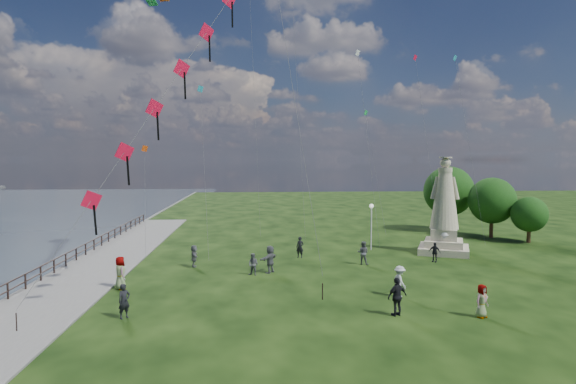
{
  "coord_description": "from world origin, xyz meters",
  "views": [
    {
      "loc": [
        -3.21,
        -22.25,
        7.54
      ],
      "look_at": [
        -1.0,
        8.0,
        5.5
      ],
      "focal_mm": 30.0,
      "sensor_mm": 36.0,
      "label": 1
    }
  ],
  "objects": [
    {
      "name": "red_kite_train",
      "position": [
        -7.92,
        4.61,
        11.06
      ],
      "size": [
        9.36,
        9.35,
        17.85
      ],
      "color": "black",
      "rests_on": "ground"
    },
    {
      "name": "person_3",
      "position": [
        3.72,
        0.12,
        0.93
      ],
      "size": [
        1.22,
        0.93,
        1.87
      ],
      "primitive_type": "imported",
      "rotation": [
        0.0,
        0.0,
        3.53
      ],
      "color": "black",
      "rests_on": "ground"
    },
    {
      "name": "tree_row",
      "position": [
        18.79,
        24.52,
        3.81
      ],
      "size": [
        8.62,
        11.78,
        6.84
      ],
      "color": "#382314",
      "rests_on": "ground"
    },
    {
      "name": "person_4",
      "position": [
        7.67,
        -0.43,
        0.8
      ],
      "size": [
        0.92,
        0.81,
        1.6
      ],
      "primitive_type": "imported",
      "rotation": [
        0.0,
        0.0,
        0.53
      ],
      "color": "#595960",
      "rests_on": "ground"
    },
    {
      "name": "person_6",
      "position": [
        0.38,
        14.22,
        0.81
      ],
      "size": [
        0.7,
        0.6,
        1.62
      ],
      "primitive_type": "imported",
      "rotation": [
        0.0,
        0.0,
        -0.44
      ],
      "color": "black",
      "rests_on": "ground"
    },
    {
      "name": "small_kites",
      "position": [
        3.19,
        23.87,
        14.26
      ],
      "size": [
        29.78,
        16.49,
        27.08
      ],
      "color": "teal",
      "rests_on": "ground"
    },
    {
      "name": "lamppost",
      "position": [
        6.63,
        16.98,
        2.79
      ],
      "size": [
        0.36,
        0.36,
        3.87
      ],
      "color": "silver",
      "rests_on": "ground"
    },
    {
      "name": "person_7",
      "position": [
        4.68,
        11.52,
        0.84
      ],
      "size": [
        0.95,
        0.79,
        1.68
      ],
      "primitive_type": "imported",
      "rotation": [
        0.0,
        0.0,
        2.74
      ],
      "color": "#595960",
      "rests_on": "ground"
    },
    {
      "name": "person_9",
      "position": [
        10.15,
        11.96,
        0.73
      ],
      "size": [
        0.94,
        0.87,
        1.46
      ],
      "primitive_type": "imported",
      "rotation": [
        0.0,
        0.0,
        -0.66
      ],
      "color": "black",
      "rests_on": "ground"
    },
    {
      "name": "person_5",
      "position": [
        -7.37,
        11.6,
        0.77
      ],
      "size": [
        0.79,
        1.5,
        1.55
      ],
      "primitive_type": "imported",
      "rotation": [
        0.0,
        0.0,
        1.69
      ],
      "color": "#595960",
      "rests_on": "ground"
    },
    {
      "name": "statue",
      "position": [
        12.17,
        15.22,
        2.93
      ],
      "size": [
        5.02,
        5.02,
        7.77
      ],
      "rotation": [
        0.0,
        0.0,
        -0.41
      ],
      "color": "tan",
      "rests_on": "ground"
    },
    {
      "name": "person_10",
      "position": [
        -10.94,
        5.96,
        0.96
      ],
      "size": [
        0.97,
        1.1,
        1.92
      ],
      "primitive_type": "imported",
      "rotation": [
        0.0,
        0.0,
        2.09
      ],
      "color": "#595960",
      "rests_on": "ground"
    },
    {
      "name": "person_0",
      "position": [
        -9.35,
        0.69,
        0.83
      ],
      "size": [
        0.71,
        0.71,
        1.66
      ],
      "primitive_type": "imported",
      "rotation": [
        0.0,
        0.0,
        0.79
      ],
      "color": "black",
      "rests_on": "ground"
    },
    {
      "name": "person_8",
      "position": [
        11.86,
        14.35,
        0.92
      ],
      "size": [
        1.29,
        1.25,
        1.83
      ],
      "primitive_type": "imported",
      "rotation": [
        0.0,
        0.0,
        -0.73
      ],
      "color": "silver",
      "rests_on": "ground"
    },
    {
      "name": "person_2",
      "position": [
        4.85,
        3.35,
        0.85
      ],
      "size": [
        0.76,
        1.18,
        1.69
      ],
      "primitive_type": "imported",
      "rotation": [
        0.0,
        0.0,
        1.76
      ],
      "color": "silver",
      "rests_on": "ground"
    },
    {
      "name": "person_11",
      "position": [
        -2.1,
        9.42,
        0.92
      ],
      "size": [
        1.6,
        1.81,
        1.84
      ],
      "primitive_type": "imported",
      "rotation": [
        0.0,
        0.0,
        4.08
      ],
      "color": "#595960",
      "rests_on": "ground"
    },
    {
      "name": "person_1",
      "position": [
        -3.21,
        8.77,
        0.72
      ],
      "size": [
        0.82,
        0.72,
        1.45
      ],
      "primitive_type": "imported",
      "rotation": [
        0.0,
        0.0,
        -0.5
      ],
      "color": "#595960",
      "rests_on": "ground"
    },
    {
      "name": "waterfront",
      "position": [
        -15.24,
        8.99,
        -0.06
      ],
      "size": [
        200.0,
        200.0,
        1.51
      ],
      "color": "#2E3A45",
      "rests_on": "ground"
    }
  ]
}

